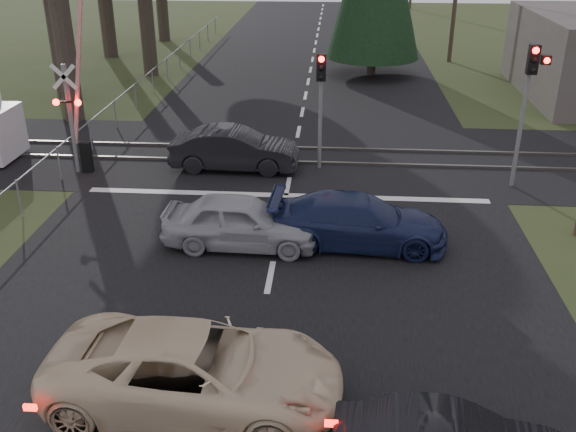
# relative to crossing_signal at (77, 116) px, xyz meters

# --- Properties ---
(ground) EXTENTS (120.00, 120.00, 0.00)m
(ground) POSITION_rel_crossing_signal_xyz_m (7.27, -9.79, -2.06)
(ground) COLOR #2E3B1B
(ground) RESTS_ON ground
(road) EXTENTS (14.00, 100.00, 0.01)m
(road) POSITION_rel_crossing_signal_xyz_m (7.27, 0.21, -2.05)
(road) COLOR black
(road) RESTS_ON ground
(rail_corridor) EXTENTS (120.00, 8.00, 0.01)m
(rail_corridor) POSITION_rel_crossing_signal_xyz_m (7.27, 2.21, -2.05)
(rail_corridor) COLOR black
(rail_corridor) RESTS_ON ground
(stop_line) EXTENTS (13.00, 0.35, 0.00)m
(stop_line) POSITION_rel_crossing_signal_xyz_m (7.27, -1.59, -2.05)
(stop_line) COLOR silver
(stop_line) RESTS_ON ground
(rail_near) EXTENTS (120.00, 0.12, 0.10)m
(rail_near) POSITION_rel_crossing_signal_xyz_m (7.27, 1.41, -2.01)
(rail_near) COLOR #59544C
(rail_near) RESTS_ON ground
(rail_far) EXTENTS (120.00, 0.12, 0.10)m
(rail_far) POSITION_rel_crossing_signal_xyz_m (7.27, 3.01, -2.01)
(rail_far) COLOR #59544C
(rail_far) RESTS_ON ground
(crossing_signal) EXTENTS (1.62, 0.38, 6.96)m
(crossing_signal) POSITION_rel_crossing_signal_xyz_m (0.00, 0.00, 0.00)
(crossing_signal) COLOR slate
(crossing_signal) RESTS_ON ground
(traffic_signal_right) EXTENTS (0.68, 0.48, 4.70)m
(traffic_signal_right) POSITION_rel_crossing_signal_xyz_m (14.82, -0.31, 1.26)
(traffic_signal_right) COLOR slate
(traffic_signal_right) RESTS_ON ground
(traffic_signal_center) EXTENTS (0.32, 0.48, 4.10)m
(traffic_signal_center) POSITION_rel_crossing_signal_xyz_m (8.27, 0.89, 0.75)
(traffic_signal_center) COLOR slate
(traffic_signal_center) RESTS_ON ground
(fence_left) EXTENTS (0.10, 36.00, 1.20)m
(fence_left) POSITION_rel_crossing_signal_xyz_m (-0.53, 12.71, -2.06)
(fence_left) COLOR slate
(fence_left) RESTS_ON ground
(cream_coupe) EXTENTS (5.52, 2.75, 1.50)m
(cream_coupe) POSITION_rel_crossing_signal_xyz_m (6.38, -11.44, -1.31)
(cream_coupe) COLOR beige
(cream_coupe) RESTS_ON ground
(silver_car) EXTENTS (4.31, 1.85, 1.45)m
(silver_car) POSITION_rel_crossing_signal_xyz_m (6.33, -5.13, -1.33)
(silver_car) COLOR #9A9CA2
(silver_car) RESTS_ON ground
(blue_sedan) EXTENTS (4.92, 2.19, 1.40)m
(blue_sedan) POSITION_rel_crossing_signal_xyz_m (9.50, -4.82, -1.36)
(blue_sedan) COLOR #161F43
(blue_sedan) RESTS_ON ground
(dark_car_far) EXTENTS (4.52, 1.67, 1.48)m
(dark_car_far) POSITION_rel_crossing_signal_xyz_m (5.27, 0.69, -1.32)
(dark_car_far) COLOR black
(dark_car_far) RESTS_ON ground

